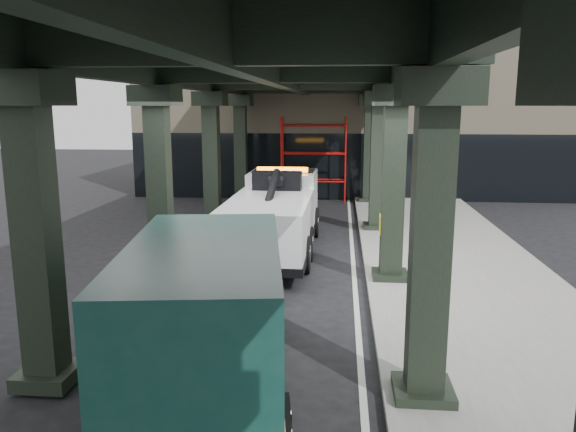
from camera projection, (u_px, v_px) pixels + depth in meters
The scene contains 8 objects.
ground at pixel (282, 307), 12.78m from camera, with size 90.00×90.00×0.00m, color black.
sidewalk at pixel (465, 282), 14.31m from camera, with size 5.00×40.00×0.15m, color gray.
lane_stripe at pixel (355, 282), 14.58m from camera, with size 0.12×38.00×0.01m, color silver.
viaduct at pixel (273, 66), 13.72m from camera, with size 7.40×32.00×6.40m.
building at pixel (354, 115), 31.36m from camera, with size 22.00×10.00×8.00m, color #C6B793.
scaffolding at pixel (314, 157), 26.68m from camera, with size 3.08×0.88×4.00m.
tow_truck at pixel (276, 212), 17.33m from camera, with size 2.50×8.01×2.61m.
towed_van at pixel (207, 310), 8.85m from camera, with size 3.15×6.37×2.48m.
Camera 1 is at (1.28, -12.07, 4.50)m, focal length 35.00 mm.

